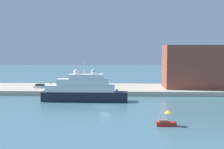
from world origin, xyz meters
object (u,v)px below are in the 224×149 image
at_px(large_yacht, 83,90).
at_px(parked_car, 41,86).
at_px(harbor_building, 196,67).
at_px(mooring_bollard, 117,90).
at_px(person_figure, 51,86).
at_px(small_motorboat, 166,121).

height_order(large_yacht, parked_car, large_yacht).
bearing_deg(parked_car, harbor_building, 2.76).
bearing_deg(mooring_bollard, parked_car, 165.39).
bearing_deg(person_figure, parked_car, 179.66).
distance_m(person_figure, mooring_bollard, 23.05).
distance_m(large_yacht, mooring_bollard, 13.24).
bearing_deg(large_yacht, mooring_bollard, 47.26).
relative_size(small_motorboat, parked_car, 0.80).
bearing_deg(person_figure, large_yacht, -51.17).
bearing_deg(mooring_bollard, person_figure, 163.29).
bearing_deg(small_motorboat, person_figure, 127.63).
distance_m(small_motorboat, harbor_building, 47.36).
height_order(large_yacht, mooring_bollard, large_yacht).
bearing_deg(mooring_bollard, large_yacht, -132.74).
bearing_deg(person_figure, small_motorboat, -52.37).
relative_size(large_yacht, mooring_bollard, 37.46).
xyz_separation_m(small_motorboat, harbor_building, (16.46, 43.76, 7.53)).
xyz_separation_m(small_motorboat, mooring_bollard, (-9.73, 34.63, 0.72)).
xyz_separation_m(large_yacht, mooring_bollard, (8.95, 9.68, -1.28)).
height_order(small_motorboat, harbor_building, harbor_building).
distance_m(small_motorboat, parked_car, 54.28).
distance_m(harbor_building, person_figure, 48.73).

